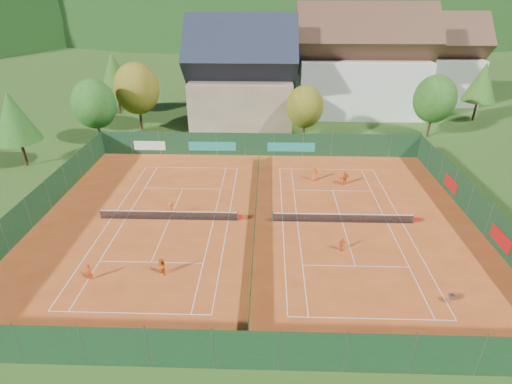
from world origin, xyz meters
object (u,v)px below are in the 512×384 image
at_px(chalet, 242,80).
at_px(ball_hopper, 452,297).
at_px(player_right_near, 342,244).
at_px(hotel_block_a, 361,68).
at_px(player_left_mid, 162,267).
at_px(hotel_block_b, 429,64).
at_px(player_left_near, 89,272).
at_px(player_left_far, 171,209).
at_px(player_right_far_a, 314,174).
at_px(player_right_far_b, 345,178).

xyz_separation_m(chalet, ball_hopper, (16.73, -40.23, -6.07)).
bearing_deg(player_right_near, hotel_block_a, 59.38).
distance_m(hotel_block_a, player_left_mid, 49.89).
bearing_deg(hotel_block_b, player_right_near, -115.27).
bearing_deg(player_left_near, hotel_block_b, 43.84).
bearing_deg(player_left_near, player_left_mid, -0.49).
bearing_deg(player_left_near, player_left_far, 58.98).
height_order(player_left_near, player_left_far, player_left_far).
relative_size(hotel_block_a, player_left_mid, 14.37).
bearing_deg(player_right_near, player_left_far, 143.43).
bearing_deg(hotel_block_a, player_left_far, -124.10).
distance_m(player_left_near, player_left_far, 10.06).
bearing_deg(player_right_near, player_left_mid, 176.17).
height_order(chalet, hotel_block_b, chalet).
bearing_deg(hotel_block_a, player_right_near, -102.32).
bearing_deg(ball_hopper, player_left_mid, 173.55).
relative_size(hotel_block_b, player_right_near, 14.24).
xyz_separation_m(ball_hopper, player_left_near, (-25.66, 1.66, 0.11)).
bearing_deg(ball_hopper, player_right_far_a, 111.32).
relative_size(ball_hopper, player_left_mid, 0.53).
bearing_deg(player_right_far_a, chalet, -71.51).
bearing_deg(chalet, player_right_far_b, -60.56).
height_order(ball_hopper, player_left_mid, player_left_mid).
bearing_deg(chalet, ball_hopper, -67.42).
distance_m(player_left_mid, player_right_far_a, 21.25).
distance_m(hotel_block_a, ball_hopper, 46.79).
distance_m(hotel_block_b, player_left_near, 67.50).
bearing_deg(player_right_near, player_right_far_b, 61.26).
relative_size(player_left_near, player_right_far_a, 0.84).
height_order(player_left_mid, player_right_far_b, player_right_far_b).
height_order(chalet, ball_hopper, chalet).
bearing_deg(player_right_far_a, player_left_near, 38.64).
bearing_deg(chalet, hotel_block_b, 22.99).
height_order(player_left_near, player_left_mid, player_left_mid).
bearing_deg(chalet, player_right_near, -73.47).
relative_size(chalet, hotel_block_a, 0.75).
relative_size(chalet, player_left_mid, 10.78).
distance_m(ball_hopper, player_right_far_b, 18.67).
xyz_separation_m(ball_hopper, player_right_near, (-6.54, 5.90, 0.05)).
relative_size(player_left_far, player_right_far_a, 0.97).
bearing_deg(player_left_far, player_left_mid, 110.23).
distance_m(player_left_mid, player_right_near, 14.37).
height_order(player_left_near, player_right_near, player_left_near).
height_order(hotel_block_b, player_left_far, hotel_block_b).
bearing_deg(player_left_mid, ball_hopper, 28.89).
height_order(chalet, player_left_mid, chalet).
xyz_separation_m(player_left_near, player_right_far_a, (18.19, 17.47, 0.12)).
distance_m(player_right_far_a, player_right_far_b, 3.33).
height_order(ball_hopper, player_left_near, player_left_near).
bearing_deg(ball_hopper, hotel_block_a, 87.19).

